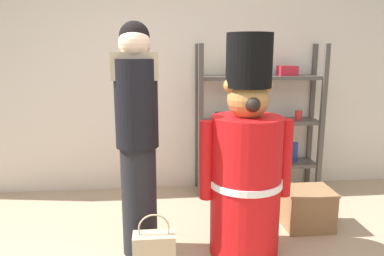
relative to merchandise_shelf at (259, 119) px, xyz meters
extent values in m
cube|color=silver|center=(-0.88, 0.22, 0.49)|extent=(6.40, 0.12, 2.60)
cube|color=#4C4742|center=(-0.67, -0.15, 0.00)|extent=(0.05, 0.05, 1.63)
cube|color=#4C4742|center=(0.66, -0.15, 0.00)|extent=(0.05, 0.05, 1.63)
cube|color=#4C4742|center=(-0.67, 0.15, 0.00)|extent=(0.05, 0.05, 1.63)
cube|color=#4C4742|center=(0.66, 0.15, 0.00)|extent=(0.05, 0.05, 1.63)
cube|color=#4C4742|center=(0.00, 0.00, -0.52)|extent=(1.33, 0.30, 0.04)
cube|color=#4C4742|center=(0.00, 0.00, -0.03)|extent=(1.33, 0.30, 0.04)
cube|color=#4C4742|center=(0.00, 0.00, 0.46)|extent=(1.33, 0.30, 0.04)
cylinder|color=black|center=(-0.45, -0.01, 0.04)|extent=(0.10, 0.10, 0.10)
cylinder|color=pink|center=(0.00, -0.03, 0.04)|extent=(0.07, 0.07, 0.11)
cylinder|color=red|center=(0.44, -0.03, 0.04)|extent=(0.08, 0.08, 0.11)
cylinder|color=silver|center=(-0.45, -0.03, -0.40)|extent=(0.08, 0.08, 0.20)
cylinder|color=#596B33|center=(0.00, -0.01, -0.42)|extent=(0.07, 0.07, 0.17)
cylinder|color=navy|center=(0.44, 0.02, -0.39)|extent=(0.07, 0.07, 0.21)
cube|color=gold|center=(-0.30, 0.00, 0.55)|extent=(0.13, 0.10, 0.13)
cube|color=#B21E2D|center=(0.30, 0.00, 0.53)|extent=(0.20, 0.16, 0.11)
cylinder|color=red|center=(-0.47, -1.31, -0.27)|extent=(0.53, 0.53, 1.09)
cylinder|color=white|center=(-0.47, -1.31, -0.23)|extent=(0.56, 0.56, 0.05)
sphere|color=#AD7E41|center=(-0.47, -1.31, 0.40)|extent=(0.31, 0.31, 0.31)
sphere|color=#AD7E41|center=(-0.60, -1.31, 0.50)|extent=(0.11, 0.11, 0.11)
sphere|color=#AD7E41|center=(-0.34, -1.31, 0.50)|extent=(0.11, 0.11, 0.11)
cylinder|color=black|center=(-0.47, -1.31, 0.68)|extent=(0.33, 0.33, 0.39)
cylinder|color=red|center=(-0.77, -1.31, -0.05)|extent=(0.11, 0.11, 0.60)
cylinder|color=red|center=(-0.17, -1.31, -0.05)|extent=(0.11, 0.11, 0.60)
sphere|color=black|center=(-0.47, -1.45, 0.38)|extent=(0.11, 0.11, 0.11)
cylinder|color=black|center=(-1.28, -1.23, -0.39)|extent=(0.27, 0.27, 0.86)
cylinder|color=black|center=(-1.28, -1.23, 0.37)|extent=(0.32, 0.32, 0.65)
sphere|color=beige|center=(-1.28, -1.23, 0.79)|extent=(0.23, 0.23, 0.23)
cube|color=tan|center=(-1.28, -1.29, 0.64)|extent=(0.33, 0.04, 0.20)
sphere|color=black|center=(-1.28, -1.20, 0.85)|extent=(0.22, 0.22, 0.22)
cube|color=#C1AD89|center=(-1.17, -1.55, -0.66)|extent=(0.30, 0.15, 0.31)
torus|color=#C1AD89|center=(-1.17, -1.55, -0.47)|extent=(0.22, 0.01, 0.22)
cube|color=olive|center=(0.19, -0.97, -0.65)|extent=(0.41, 0.34, 0.34)
cube|color=olive|center=(0.19, -0.97, -0.47)|extent=(0.43, 0.36, 0.02)
camera|label=1|loc=(-1.14, -3.94, 0.75)|focal=34.62mm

